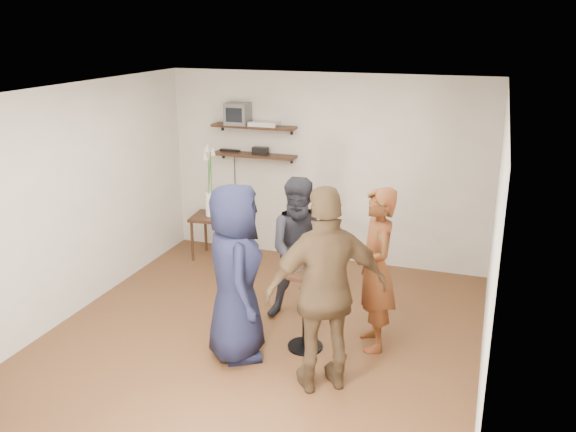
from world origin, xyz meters
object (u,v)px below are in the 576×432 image
(side_table, at_px, (212,222))
(person_brown, at_px, (326,291))
(crt_monitor, at_px, (238,114))
(person_navy, at_px, (235,273))
(dvd_deck, at_px, (264,124))
(person_dark, at_px, (302,249))
(drinks_table, at_px, (306,299))
(radio, at_px, (260,151))
(person_plaid, at_px, (376,270))

(side_table, height_order, person_brown, person_brown)
(crt_monitor, height_order, person_navy, crt_monitor)
(dvd_deck, bearing_deg, crt_monitor, 180.00)
(dvd_deck, distance_m, person_dark, 2.32)
(person_dark, bearing_deg, person_navy, -130.45)
(drinks_table, xyz_separation_m, person_dark, (-0.25, 0.66, 0.26))
(radio, relative_size, person_navy, 0.12)
(person_dark, bearing_deg, dvd_deck, 101.80)
(side_table, relative_size, person_plaid, 0.37)
(radio, distance_m, person_dark, 2.20)
(dvd_deck, relative_size, person_dark, 0.24)
(person_navy, bearing_deg, dvd_deck, -14.73)
(crt_monitor, distance_m, radio, 0.59)
(crt_monitor, bearing_deg, person_navy, -67.65)
(person_navy, height_order, person_brown, person_brown)
(crt_monitor, bearing_deg, drinks_table, -53.94)
(crt_monitor, relative_size, drinks_table, 0.37)
(drinks_table, xyz_separation_m, person_plaid, (0.65, 0.28, 0.29))
(crt_monitor, height_order, radio, crt_monitor)
(person_plaid, relative_size, person_brown, 0.89)
(crt_monitor, bearing_deg, person_dark, -49.24)
(person_plaid, bearing_deg, person_navy, -86.79)
(dvd_deck, height_order, side_table, dvd_deck)
(dvd_deck, relative_size, side_table, 0.64)
(drinks_table, distance_m, person_brown, 0.81)
(radio, distance_m, side_table, 1.22)
(dvd_deck, height_order, person_plaid, dvd_deck)
(radio, xyz_separation_m, person_brown, (1.80, -2.99, -0.56))
(person_dark, relative_size, person_navy, 0.91)
(radio, bearing_deg, person_brown, -58.97)
(dvd_deck, distance_m, person_plaid, 3.09)
(dvd_deck, relative_size, person_navy, 0.22)
(radio, xyz_separation_m, person_dark, (1.17, -1.73, -0.70))
(person_plaid, bearing_deg, drinks_table, -90.00)
(drinks_table, bearing_deg, crt_monitor, 126.06)
(crt_monitor, height_order, drinks_table, crt_monitor)
(radio, height_order, person_plaid, person_plaid)
(side_table, bearing_deg, dvd_deck, 29.86)
(dvd_deck, relative_size, person_plaid, 0.23)
(person_navy, bearing_deg, drinks_table, -90.00)
(dvd_deck, relative_size, person_brown, 0.21)
(radio, xyz_separation_m, person_navy, (0.81, -2.74, -0.62))
(dvd_deck, bearing_deg, radio, 180.00)
(radio, relative_size, drinks_table, 0.25)
(dvd_deck, distance_m, person_navy, 3.01)
(drinks_table, relative_size, person_brown, 0.45)
(dvd_deck, distance_m, side_table, 1.58)
(dvd_deck, height_order, person_navy, dvd_deck)
(crt_monitor, relative_size, dvd_deck, 0.80)
(side_table, height_order, person_plaid, person_plaid)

